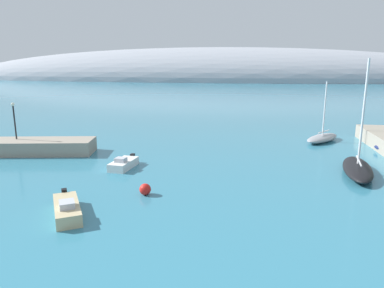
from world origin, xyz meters
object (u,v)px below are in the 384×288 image
at_px(motorboat_sand_outer, 67,209).
at_px(mooring_buoy_red, 145,189).
at_px(sailboat_grey_mid_mooring, 322,138).
at_px(harbor_lamp_post, 14,117).
at_px(motorboat_white_alongside_breakwater, 124,164).
at_px(sailboat_black_outer_mooring, 357,168).

relative_size(motorboat_sand_outer, mooring_buoy_red, 5.32).
bearing_deg(sailboat_grey_mid_mooring, harbor_lamp_post, -35.37).
bearing_deg(motorboat_white_alongside_breakwater, mooring_buoy_red, 38.20).
bearing_deg(harbor_lamp_post, sailboat_black_outer_mooring, -3.49).
distance_m(sailboat_black_outer_mooring, harbor_lamp_post, 35.08).
distance_m(motorboat_sand_outer, harbor_lamp_post, 20.42).
bearing_deg(mooring_buoy_red, sailboat_grey_mid_mooring, 52.54).
relative_size(sailboat_black_outer_mooring, motorboat_white_alongside_breakwater, 2.46).
height_order(motorboat_white_alongside_breakwater, harbor_lamp_post, harbor_lamp_post).
relative_size(motorboat_white_alongside_breakwater, harbor_lamp_post, 1.02).
relative_size(sailboat_grey_mid_mooring, motorboat_sand_outer, 1.62).
bearing_deg(harbor_lamp_post, motorboat_sand_outer, -46.61).
height_order(mooring_buoy_red, harbor_lamp_post, harbor_lamp_post).
bearing_deg(motorboat_sand_outer, sailboat_black_outer_mooring, 88.48).
bearing_deg(motorboat_white_alongside_breakwater, sailboat_black_outer_mooring, 100.37).
distance_m(sailboat_black_outer_mooring, motorboat_white_alongside_breakwater, 21.25).
relative_size(sailboat_grey_mid_mooring, mooring_buoy_red, 8.63).
height_order(sailboat_black_outer_mooring, mooring_buoy_red, sailboat_black_outer_mooring).
bearing_deg(harbor_lamp_post, mooring_buoy_red, -29.92).
bearing_deg(sailboat_black_outer_mooring, motorboat_white_alongside_breakwater, 103.64).
relative_size(sailboat_black_outer_mooring, motorboat_sand_outer, 2.17).
relative_size(sailboat_grey_mid_mooring, motorboat_white_alongside_breakwater, 1.83).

